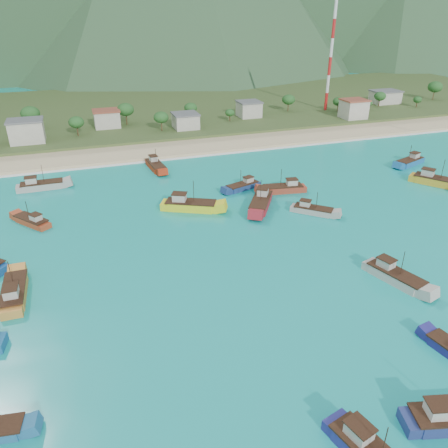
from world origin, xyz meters
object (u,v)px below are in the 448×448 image
object	(u,v)px
boat_12	(243,187)
boat_17	(15,293)
boat_16	(190,206)
boat_20	(436,181)
boat_11	(410,162)
boat_25	(284,189)
boat_5	(156,166)
boat_18	(312,211)
boat_23	(261,203)
radio_tower	(331,57)
boat_13	(41,186)
boat_1	(32,222)
boat_19	(395,277)

from	to	relation	value
boat_12	boat_17	bearing A→B (deg)	103.12
boat_16	boat_17	distance (m)	41.17
boat_20	boat_11	bearing A→B (deg)	-141.57
boat_25	boat_16	bearing A→B (deg)	105.16
boat_5	boat_17	size ratio (longest dim) A/B	1.00
boat_20	boat_18	bearing A→B (deg)	-27.65
boat_5	boat_23	world-z (taller)	boat_23
radio_tower	boat_16	distance (m)	110.66
radio_tower	boat_13	world-z (taller)	radio_tower
boat_1	boat_12	distance (m)	48.71
boat_19	boat_13	bearing A→B (deg)	-64.42
boat_1	boat_19	xyz separation A→B (m)	(57.86, -41.57, 0.17)
boat_5	boat_13	distance (m)	30.21
boat_11	boat_13	bearing A→B (deg)	61.96
boat_1	boat_20	distance (m)	96.32
boat_13	boat_25	distance (m)	59.87
boat_23	boat_11	bearing A→B (deg)	-133.26
radio_tower	boat_13	xyz separation A→B (m)	(-110.11, -51.43, -21.52)
boat_12	boat_19	world-z (taller)	boat_19
boat_16	boat_25	distance (m)	24.46
boat_20	boat_25	bearing A→B (deg)	-46.96
boat_23	boat_17	bearing A→B (deg)	53.67
radio_tower	boat_12	size ratio (longest dim) A/B	4.24
boat_1	boat_18	bearing A→B (deg)	-51.86
boat_5	boat_19	xyz separation A→B (m)	(26.97, -67.42, 0.01)
boat_11	boat_13	xyz separation A→B (m)	(-99.10, 14.16, 0.06)
boat_5	boat_17	world-z (taller)	boat_17
boat_1	boat_23	bearing A→B (deg)	-46.75
boat_11	boat_25	bearing A→B (deg)	79.15
boat_13	boat_20	world-z (taller)	boat_20
boat_16	boat_23	bearing A→B (deg)	103.34
boat_17	boat_23	distance (m)	53.39
boat_1	boat_12	xyz separation A→B (m)	(48.53, 4.15, 0.02)
boat_16	radio_tower	bearing A→B (deg)	160.22
boat_1	boat_5	world-z (taller)	boat_5
boat_19	boat_23	world-z (taller)	boat_23
boat_16	boat_25	bearing A→B (deg)	122.77
boat_12	boat_13	size ratio (longest dim) A/B	0.87
boat_16	boat_19	world-z (taller)	boat_16
boat_12	boat_25	size ratio (longest dim) A/B	0.89
radio_tower	boat_18	bearing A→B (deg)	-121.96
boat_18	boat_19	xyz separation A→B (m)	(-0.09, -27.68, 0.16)
boat_17	boat_25	xyz separation A→B (m)	(58.49, 25.66, -0.04)
boat_18	boat_17	bearing A→B (deg)	-35.69
radio_tower	boat_12	xyz separation A→B (m)	(-62.79, -67.48, -21.71)
boat_12	boat_23	bearing A→B (deg)	161.62
boat_5	boat_16	world-z (taller)	boat_16
boat_1	boat_17	bearing A→B (deg)	-131.01
boat_5	boat_12	xyz separation A→B (m)	(17.64, -21.70, -0.15)
boat_12	boat_16	world-z (taller)	boat_16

